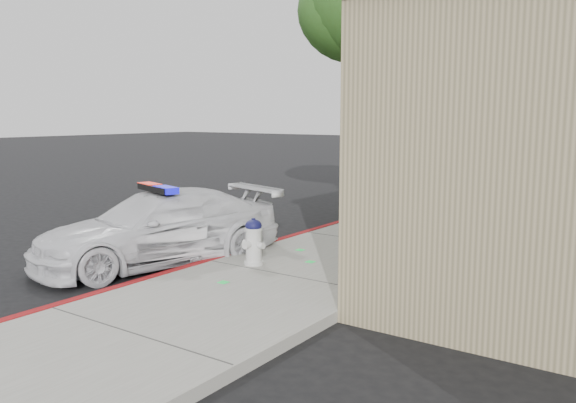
# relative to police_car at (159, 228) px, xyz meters

# --- Properties ---
(ground) EXTENTS (120.00, 120.00, 0.00)m
(ground) POSITION_rel_police_car_xyz_m (0.90, 0.21, -0.65)
(ground) COLOR black
(ground) RESTS_ON ground
(sidewalk) EXTENTS (3.20, 60.00, 0.15)m
(sidewalk) POSITION_rel_police_car_xyz_m (2.50, 3.21, -0.57)
(sidewalk) COLOR gray
(sidewalk) RESTS_ON ground
(red_curb) EXTENTS (0.14, 60.00, 0.16)m
(red_curb) POSITION_rel_police_car_xyz_m (0.96, 3.21, -0.57)
(red_curb) COLOR maroon
(red_curb) RESTS_ON ground
(police_car) EXTENTS (3.02, 4.75, 1.40)m
(police_car) POSITION_rel_police_car_xyz_m (0.00, 0.00, 0.00)
(police_car) COLOR silver
(police_car) RESTS_ON ground
(fire_hydrant) EXTENTS (0.44, 0.38, 0.78)m
(fire_hydrant) POSITION_rel_police_car_xyz_m (1.77, 0.44, -0.11)
(fire_hydrant) COLOR silver
(fire_hydrant) RESTS_ON sidewalk
(street_tree_near) EXTENTS (3.91, 3.57, 6.54)m
(street_tree_near) POSITION_rel_police_car_xyz_m (1.61, 5.38, 4.38)
(street_tree_near) COLOR black
(street_tree_near) RESTS_ON sidewalk
(street_tree_mid) EXTENTS (3.83, 3.63, 6.92)m
(street_tree_mid) POSITION_rel_police_car_xyz_m (2.13, 10.40, 4.72)
(street_tree_mid) COLOR black
(street_tree_mid) RESTS_ON sidewalk
(street_tree_far) EXTENTS (2.75, 2.52, 4.77)m
(street_tree_far) POSITION_rel_police_car_xyz_m (1.90, 13.18, 3.09)
(street_tree_far) COLOR black
(street_tree_far) RESTS_ON sidewalk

